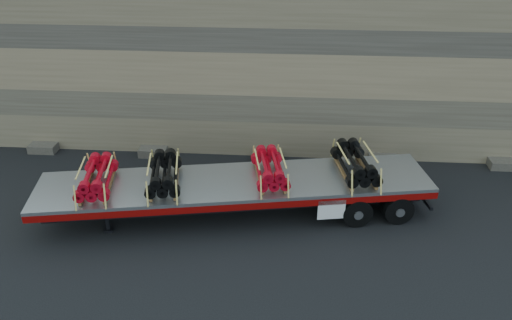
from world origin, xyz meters
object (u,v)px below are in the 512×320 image
(bundle_midrear, at_px, (270,169))
(bundle_rear, at_px, (355,164))
(bundle_midfront, at_px, (164,174))
(trailer, at_px, (236,197))
(bundle_front, at_px, (97,178))

(bundle_midrear, distance_m, bundle_rear, 3.05)
(bundle_midrear, height_order, bundle_rear, bundle_rear)
(bundle_midfront, height_order, bundle_rear, bundle_rear)
(trailer, bearing_deg, bundle_rear, -0.00)
(trailer, distance_m, bundle_midrear, 1.62)
(trailer, bearing_deg, bundle_midfront, 180.00)
(bundle_front, distance_m, bundle_rear, 8.94)
(bundle_midfront, xyz_separation_m, bundle_rear, (6.58, 1.21, 0.02))
(bundle_midrear, bearing_deg, bundle_front, 180.00)
(bundle_front, distance_m, bundle_midfront, 2.24)
(bundle_midfront, bearing_deg, trailer, 0.00)
(bundle_midfront, relative_size, bundle_midrear, 1.03)
(trailer, distance_m, bundle_front, 4.79)
(bundle_midfront, xyz_separation_m, bundle_midrear, (3.58, 0.66, -0.01))
(bundle_front, relative_size, bundle_midfront, 0.99)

